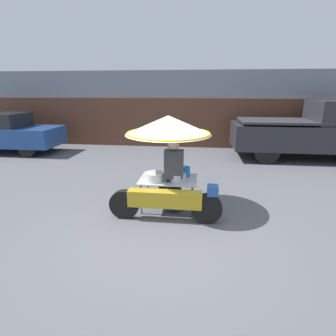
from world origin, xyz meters
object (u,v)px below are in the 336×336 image
(parked_car, at_px, (5,133))
(pickup_truck, at_px, (315,132))
(vendor_person, at_px, (174,173))
(vendor_motorcycle_cart, at_px, (168,140))

(parked_car, relative_size, pickup_truck, 0.79)
(vendor_person, distance_m, pickup_truck, 6.70)
(parked_car, height_order, pickup_truck, pickup_truck)
(vendor_motorcycle_cart, distance_m, pickup_truck, 6.73)
(vendor_motorcycle_cart, height_order, vendor_person, vendor_motorcycle_cart)
(vendor_motorcycle_cart, bearing_deg, pickup_truck, 45.14)
(vendor_person, bearing_deg, vendor_motorcycle_cart, 142.84)
(parked_car, bearing_deg, pickup_truck, 1.16)
(vendor_motorcycle_cart, relative_size, parked_car, 0.51)
(vendor_person, distance_m, parked_car, 8.66)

